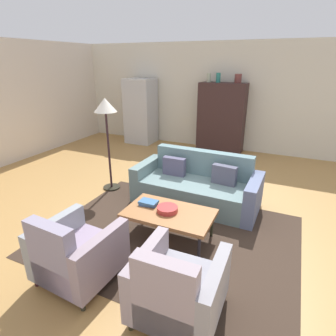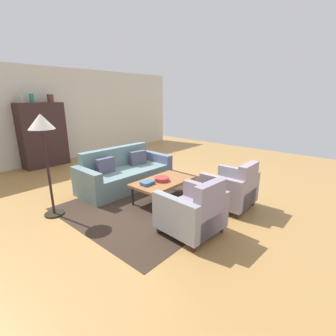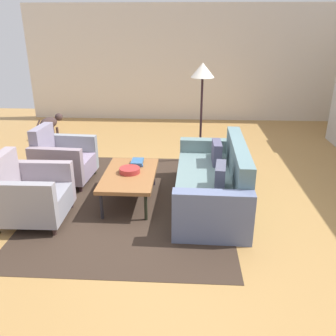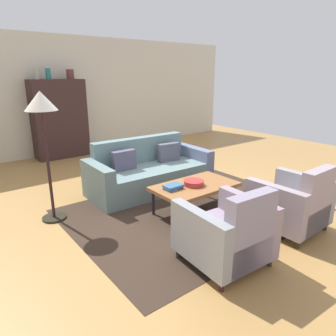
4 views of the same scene
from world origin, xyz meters
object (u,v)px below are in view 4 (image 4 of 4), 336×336
(armchair_right, at_px, (294,205))
(book_stack, at_px, (173,187))
(vase_small, at_px, (70,74))
(armchair_left, at_px, (229,235))
(cabinet, at_px, (60,119))
(fruit_bowl, at_px, (194,183))
(coffee_table, at_px, (195,187))
(vase_tall, at_px, (36,74))
(floor_lamp, at_px, (42,113))
(vase_round, at_px, (48,74))
(couch, at_px, (148,173))

(armchair_right, distance_m, book_stack, 1.55)
(vase_small, bearing_deg, armchair_left, -95.83)
(vase_small, bearing_deg, cabinet, 179.23)
(armchair_right, distance_m, vase_small, 5.67)
(fruit_bowl, xyz_separation_m, vase_small, (-0.03, 4.25, 1.46))
(coffee_table, height_order, book_stack, book_stack)
(vase_tall, height_order, floor_lamp, vase_tall)
(book_stack, bearing_deg, vase_tall, 96.18)
(floor_lamp, bearing_deg, vase_small, 63.14)
(vase_tall, relative_size, vase_small, 1.01)
(coffee_table, xyz_separation_m, armchair_right, (0.60, -1.17, -0.03))
(armchair_left, bearing_deg, floor_lamp, 120.10)
(cabinet, bearing_deg, floor_lamp, -111.68)
(book_stack, height_order, vase_round, vase_round)
(armchair_left, distance_m, fruit_bowl, 1.31)
(fruit_bowl, relative_size, cabinet, 0.16)
(couch, bearing_deg, cabinet, -81.20)
(vase_round, bearing_deg, book_stack, -87.22)
(armchair_left, relative_size, fruit_bowl, 3.09)
(book_stack, relative_size, vase_small, 1.25)
(vase_round, bearing_deg, armchair_right, -77.98)
(book_stack, relative_size, cabinet, 0.15)
(armchair_left, relative_size, book_stack, 3.27)
(book_stack, bearing_deg, coffee_table, -9.95)
(couch, xyz_separation_m, armchair_right, (0.60, -2.35, 0.06))
(armchair_left, height_order, book_stack, armchair_left)
(book_stack, relative_size, floor_lamp, 0.16)
(couch, height_order, vase_round, vase_round)
(couch, height_order, armchair_left, armchair_left)
(couch, bearing_deg, vase_round, -78.45)
(book_stack, bearing_deg, vase_small, 85.95)
(fruit_bowl, distance_m, vase_small, 4.49)
(armchair_right, relative_size, book_stack, 3.27)
(couch, height_order, book_stack, couch)
(coffee_table, relative_size, vase_tall, 5.50)
(cabinet, distance_m, vase_tall, 1.09)
(coffee_table, xyz_separation_m, fruit_bowl, (-0.03, 0.00, 0.07))
(vase_small, bearing_deg, floor_lamp, -116.86)
(armchair_right, distance_m, vase_round, 5.75)
(floor_lamp, bearing_deg, vase_round, 70.62)
(vase_tall, bearing_deg, book_stack, -83.82)
(vase_tall, xyz_separation_m, floor_lamp, (-0.89, -3.23, -0.47))
(coffee_table, distance_m, fruit_bowl, 0.08)
(floor_lamp, bearing_deg, fruit_bowl, -31.39)
(book_stack, bearing_deg, armchair_left, -101.80)
(coffee_table, relative_size, book_stack, 4.46)
(cabinet, bearing_deg, couch, -82.50)
(armchair_left, relative_size, cabinet, 0.49)
(armchair_right, relative_size, floor_lamp, 0.51)
(coffee_table, xyz_separation_m, book_stack, (-0.35, 0.06, 0.07))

